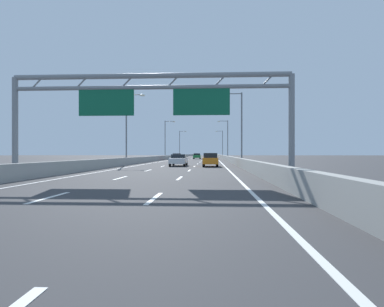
# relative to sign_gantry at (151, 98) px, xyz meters

# --- Properties ---
(ground_plane) EXTENTS (260.00, 260.00, 0.00)m
(ground_plane) POSITION_rel_sign_gantry_xyz_m (-0.05, 78.41, -4.85)
(ground_plane) COLOR #38383A
(lane_dash_left_1) EXTENTS (0.16, 3.00, 0.01)m
(lane_dash_left_1) POSITION_rel_sign_gantry_xyz_m (-1.85, -9.09, -4.84)
(lane_dash_left_1) COLOR white
(lane_dash_left_1) RESTS_ON ground_plane
(lane_dash_left_2) EXTENTS (0.16, 3.00, 0.01)m
(lane_dash_left_2) POSITION_rel_sign_gantry_xyz_m (-1.85, -0.09, -4.84)
(lane_dash_left_2) COLOR white
(lane_dash_left_2) RESTS_ON ground_plane
(lane_dash_left_3) EXTENTS (0.16, 3.00, 0.01)m
(lane_dash_left_3) POSITION_rel_sign_gantry_xyz_m (-1.85, 8.91, -4.84)
(lane_dash_left_3) COLOR white
(lane_dash_left_3) RESTS_ON ground_plane
(lane_dash_left_4) EXTENTS (0.16, 3.00, 0.01)m
(lane_dash_left_4) POSITION_rel_sign_gantry_xyz_m (-1.85, 17.91, -4.84)
(lane_dash_left_4) COLOR white
(lane_dash_left_4) RESTS_ON ground_plane
(lane_dash_left_5) EXTENTS (0.16, 3.00, 0.01)m
(lane_dash_left_5) POSITION_rel_sign_gantry_xyz_m (-1.85, 26.91, -4.84)
(lane_dash_left_5) COLOR white
(lane_dash_left_5) RESTS_ON ground_plane
(lane_dash_left_6) EXTENTS (0.16, 3.00, 0.01)m
(lane_dash_left_6) POSITION_rel_sign_gantry_xyz_m (-1.85, 35.91, -4.84)
(lane_dash_left_6) COLOR white
(lane_dash_left_6) RESTS_ON ground_plane
(lane_dash_left_7) EXTENTS (0.16, 3.00, 0.01)m
(lane_dash_left_7) POSITION_rel_sign_gantry_xyz_m (-1.85, 44.91, -4.84)
(lane_dash_left_7) COLOR white
(lane_dash_left_7) RESTS_ON ground_plane
(lane_dash_left_8) EXTENTS (0.16, 3.00, 0.01)m
(lane_dash_left_8) POSITION_rel_sign_gantry_xyz_m (-1.85, 53.91, -4.84)
(lane_dash_left_8) COLOR white
(lane_dash_left_8) RESTS_ON ground_plane
(lane_dash_left_9) EXTENTS (0.16, 3.00, 0.01)m
(lane_dash_left_9) POSITION_rel_sign_gantry_xyz_m (-1.85, 62.91, -4.84)
(lane_dash_left_9) COLOR white
(lane_dash_left_9) RESTS_ON ground_plane
(lane_dash_left_10) EXTENTS (0.16, 3.00, 0.01)m
(lane_dash_left_10) POSITION_rel_sign_gantry_xyz_m (-1.85, 71.91, -4.84)
(lane_dash_left_10) COLOR white
(lane_dash_left_10) RESTS_ON ground_plane
(lane_dash_left_11) EXTENTS (0.16, 3.00, 0.01)m
(lane_dash_left_11) POSITION_rel_sign_gantry_xyz_m (-1.85, 80.91, -4.84)
(lane_dash_left_11) COLOR white
(lane_dash_left_11) RESTS_ON ground_plane
(lane_dash_left_12) EXTENTS (0.16, 3.00, 0.01)m
(lane_dash_left_12) POSITION_rel_sign_gantry_xyz_m (-1.85, 89.91, -4.84)
(lane_dash_left_12) COLOR white
(lane_dash_left_12) RESTS_ON ground_plane
(lane_dash_left_13) EXTENTS (0.16, 3.00, 0.01)m
(lane_dash_left_13) POSITION_rel_sign_gantry_xyz_m (-1.85, 98.91, -4.84)
(lane_dash_left_13) COLOR white
(lane_dash_left_13) RESTS_ON ground_plane
(lane_dash_left_14) EXTENTS (0.16, 3.00, 0.01)m
(lane_dash_left_14) POSITION_rel_sign_gantry_xyz_m (-1.85, 107.91, -4.84)
(lane_dash_left_14) COLOR white
(lane_dash_left_14) RESTS_ON ground_plane
(lane_dash_left_15) EXTENTS (0.16, 3.00, 0.01)m
(lane_dash_left_15) POSITION_rel_sign_gantry_xyz_m (-1.85, 116.91, -4.84)
(lane_dash_left_15) COLOR white
(lane_dash_left_15) RESTS_ON ground_plane
(lane_dash_left_16) EXTENTS (0.16, 3.00, 0.01)m
(lane_dash_left_16) POSITION_rel_sign_gantry_xyz_m (-1.85, 125.91, -4.84)
(lane_dash_left_16) COLOR white
(lane_dash_left_16) RESTS_ON ground_plane
(lane_dash_left_17) EXTENTS (0.16, 3.00, 0.01)m
(lane_dash_left_17) POSITION_rel_sign_gantry_xyz_m (-1.85, 134.91, -4.84)
(lane_dash_left_17) COLOR white
(lane_dash_left_17) RESTS_ON ground_plane
(lane_dash_right_1) EXTENTS (0.16, 3.00, 0.01)m
(lane_dash_right_1) POSITION_rel_sign_gantry_xyz_m (1.75, -9.09, -4.84)
(lane_dash_right_1) COLOR white
(lane_dash_right_1) RESTS_ON ground_plane
(lane_dash_right_2) EXTENTS (0.16, 3.00, 0.01)m
(lane_dash_right_2) POSITION_rel_sign_gantry_xyz_m (1.75, -0.09, -4.84)
(lane_dash_right_2) COLOR white
(lane_dash_right_2) RESTS_ON ground_plane
(lane_dash_right_3) EXTENTS (0.16, 3.00, 0.01)m
(lane_dash_right_3) POSITION_rel_sign_gantry_xyz_m (1.75, 8.91, -4.84)
(lane_dash_right_3) COLOR white
(lane_dash_right_3) RESTS_ON ground_plane
(lane_dash_right_4) EXTENTS (0.16, 3.00, 0.01)m
(lane_dash_right_4) POSITION_rel_sign_gantry_xyz_m (1.75, 17.91, -4.84)
(lane_dash_right_4) COLOR white
(lane_dash_right_4) RESTS_ON ground_plane
(lane_dash_right_5) EXTENTS (0.16, 3.00, 0.01)m
(lane_dash_right_5) POSITION_rel_sign_gantry_xyz_m (1.75, 26.91, -4.84)
(lane_dash_right_5) COLOR white
(lane_dash_right_5) RESTS_ON ground_plane
(lane_dash_right_6) EXTENTS (0.16, 3.00, 0.01)m
(lane_dash_right_6) POSITION_rel_sign_gantry_xyz_m (1.75, 35.91, -4.84)
(lane_dash_right_6) COLOR white
(lane_dash_right_6) RESTS_ON ground_plane
(lane_dash_right_7) EXTENTS (0.16, 3.00, 0.01)m
(lane_dash_right_7) POSITION_rel_sign_gantry_xyz_m (1.75, 44.91, -4.84)
(lane_dash_right_7) COLOR white
(lane_dash_right_7) RESTS_ON ground_plane
(lane_dash_right_8) EXTENTS (0.16, 3.00, 0.01)m
(lane_dash_right_8) POSITION_rel_sign_gantry_xyz_m (1.75, 53.91, -4.84)
(lane_dash_right_8) COLOR white
(lane_dash_right_8) RESTS_ON ground_plane
(lane_dash_right_9) EXTENTS (0.16, 3.00, 0.01)m
(lane_dash_right_9) POSITION_rel_sign_gantry_xyz_m (1.75, 62.91, -4.84)
(lane_dash_right_9) COLOR white
(lane_dash_right_9) RESTS_ON ground_plane
(lane_dash_right_10) EXTENTS (0.16, 3.00, 0.01)m
(lane_dash_right_10) POSITION_rel_sign_gantry_xyz_m (1.75, 71.91, -4.84)
(lane_dash_right_10) COLOR white
(lane_dash_right_10) RESTS_ON ground_plane
(lane_dash_right_11) EXTENTS (0.16, 3.00, 0.01)m
(lane_dash_right_11) POSITION_rel_sign_gantry_xyz_m (1.75, 80.91, -4.84)
(lane_dash_right_11) COLOR white
(lane_dash_right_11) RESTS_ON ground_plane
(lane_dash_right_12) EXTENTS (0.16, 3.00, 0.01)m
(lane_dash_right_12) POSITION_rel_sign_gantry_xyz_m (1.75, 89.91, -4.84)
(lane_dash_right_12) COLOR white
(lane_dash_right_12) RESTS_ON ground_plane
(lane_dash_right_13) EXTENTS (0.16, 3.00, 0.01)m
(lane_dash_right_13) POSITION_rel_sign_gantry_xyz_m (1.75, 98.91, -4.84)
(lane_dash_right_13) COLOR white
(lane_dash_right_13) RESTS_ON ground_plane
(lane_dash_right_14) EXTENTS (0.16, 3.00, 0.01)m
(lane_dash_right_14) POSITION_rel_sign_gantry_xyz_m (1.75, 107.91, -4.84)
(lane_dash_right_14) COLOR white
(lane_dash_right_14) RESTS_ON ground_plane
(lane_dash_right_15) EXTENTS (0.16, 3.00, 0.01)m
(lane_dash_right_15) POSITION_rel_sign_gantry_xyz_m (1.75, 116.91, -4.84)
(lane_dash_right_15) COLOR white
(lane_dash_right_15) RESTS_ON ground_plane
(lane_dash_right_16) EXTENTS (0.16, 3.00, 0.01)m
(lane_dash_right_16) POSITION_rel_sign_gantry_xyz_m (1.75, 125.91, -4.84)
(lane_dash_right_16) COLOR white
(lane_dash_right_16) RESTS_ON ground_plane
(lane_dash_right_17) EXTENTS (0.16, 3.00, 0.01)m
(lane_dash_right_17) POSITION_rel_sign_gantry_xyz_m (1.75, 134.91, -4.84)
(lane_dash_right_17) COLOR white
(lane_dash_right_17) RESTS_ON ground_plane
(edge_line_left) EXTENTS (0.16, 176.00, 0.01)m
(edge_line_left) POSITION_rel_sign_gantry_xyz_m (-5.30, 66.41, -4.84)
(edge_line_left) COLOR white
(edge_line_left) RESTS_ON ground_plane
(edge_line_right) EXTENTS (0.16, 176.00, 0.01)m
(edge_line_right) POSITION_rel_sign_gantry_xyz_m (5.20, 66.41, -4.84)
(edge_line_right) COLOR white
(edge_line_right) RESTS_ON ground_plane
(barrier_left) EXTENTS (0.45, 220.00, 0.95)m
(barrier_left) POSITION_rel_sign_gantry_xyz_m (-6.95, 88.41, -4.37)
(barrier_left) COLOR #9E9E99
(barrier_left) RESTS_ON ground_plane
(barrier_right) EXTENTS (0.45, 220.00, 0.95)m
(barrier_right) POSITION_rel_sign_gantry_xyz_m (6.85, 88.41, -4.37)
(barrier_right) COLOR #9E9E99
(barrier_right) RESTS_ON ground_plane
(sign_gantry) EXTENTS (17.27, 0.36, 6.36)m
(sign_gantry) POSITION_rel_sign_gantry_xyz_m (0.00, 0.00, 0.00)
(sign_gantry) COLOR gray
(sign_gantry) RESTS_ON ground_plane
(streetlamp_left_mid) EXTENTS (2.58, 0.28, 9.50)m
(streetlamp_left_mid) POSITION_rel_sign_gantry_xyz_m (-7.51, 24.48, 0.55)
(streetlamp_left_mid) COLOR slate
(streetlamp_left_mid) RESTS_ON ground_plane
(streetlamp_right_mid) EXTENTS (2.58, 0.28, 9.50)m
(streetlamp_right_mid) POSITION_rel_sign_gantry_xyz_m (7.42, 24.48, 0.55)
(streetlamp_right_mid) COLOR slate
(streetlamp_right_mid) RESTS_ON ground_plane
(streetlamp_left_far) EXTENTS (2.58, 0.28, 9.50)m
(streetlamp_left_far) POSITION_rel_sign_gantry_xyz_m (-7.51, 62.52, 0.55)
(streetlamp_left_far) COLOR slate
(streetlamp_left_far) RESTS_ON ground_plane
(streetlamp_right_far) EXTENTS (2.58, 0.28, 9.50)m
(streetlamp_right_far) POSITION_rel_sign_gantry_xyz_m (7.42, 62.52, 0.55)
(streetlamp_right_far) COLOR slate
(streetlamp_right_far) RESTS_ON ground_plane
(streetlamp_left_distant) EXTENTS (2.58, 0.28, 9.50)m
(streetlamp_left_distant) POSITION_rel_sign_gantry_xyz_m (-7.51, 100.56, 0.55)
(streetlamp_left_distant) COLOR slate
(streetlamp_left_distant) RESTS_ON ground_plane
(streetlamp_right_distant) EXTENTS (2.58, 0.28, 9.50)m
(streetlamp_right_distant) POSITION_rel_sign_gantry_xyz_m (7.42, 100.56, 0.55)
(streetlamp_right_distant) COLOR slate
(streetlamp_right_distant) RESTS_ON ground_plane
(white_car) EXTENTS (1.84, 4.68, 1.37)m
(white_car) POSITION_rel_sign_gantry_xyz_m (-0.18, 19.34, -4.12)
(white_car) COLOR silver
(white_car) RESTS_ON ground_plane
(red_car) EXTENTS (1.73, 4.21, 1.44)m
(red_car) POSITION_rel_sign_gantry_xyz_m (-3.48, 49.60, -4.09)
(red_car) COLOR red
(red_car) RESTS_ON ground_plane
(orange_car) EXTENTS (1.71, 4.47, 1.52)m
(orange_car) POSITION_rel_sign_gantry_xyz_m (3.56, 17.78, -4.07)
(orange_car) COLOR orange
(orange_car) RESTS_ON ground_plane
(yellow_car) EXTENTS (1.88, 4.13, 1.53)m
(yellow_car) POSITION_rel_sign_gantry_xyz_m (3.80, 100.23, -4.07)
(yellow_car) COLOR yellow
(yellow_car) RESTS_ON ground_plane
(silver_car) EXTENTS (1.87, 4.11, 1.48)m
(silver_car) POSITION_rel_sign_gantry_xyz_m (3.76, 91.65, -4.07)
(silver_car) COLOR #A8ADB2
(silver_car) RESTS_ON ground_plane
(green_car) EXTENTS (1.82, 4.68, 1.45)m
(green_car) POSITION_rel_sign_gantry_xyz_m (-0.05, 66.90, -4.10)
(green_car) COLOR #1E7A38
(green_car) RESTS_ON ground_plane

